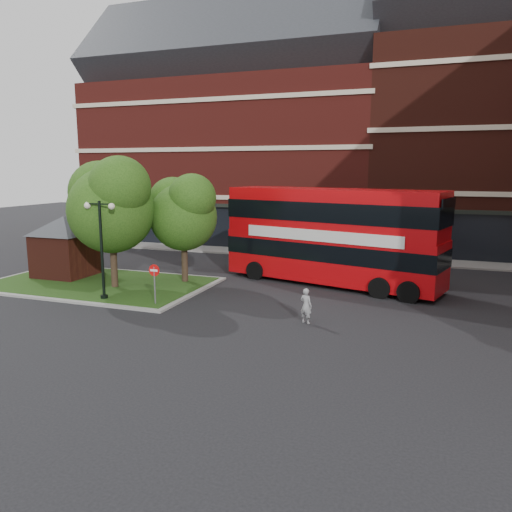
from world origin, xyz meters
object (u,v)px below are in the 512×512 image
at_px(bus, 331,230).
at_px(car_white, 400,253).
at_px(woman, 306,306).
at_px(car_silver, 289,246).

height_order(bus, car_white, bus).
bearing_deg(woman, car_silver, -50.10).
relative_size(woman, car_silver, 0.35).
bearing_deg(bus, woman, -71.30).
bearing_deg(car_white, bus, 159.92).
height_order(car_silver, car_white, car_silver).
xyz_separation_m(bus, car_silver, (-4.82, 8.28, -2.39)).
distance_m(woman, car_silver, 16.77).
height_order(bus, woman, bus).
bearing_deg(car_white, car_silver, 91.56).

